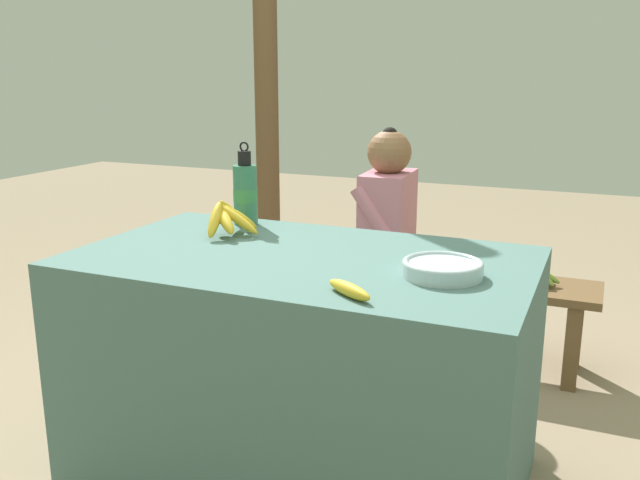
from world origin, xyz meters
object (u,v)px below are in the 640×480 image
object	(u,v)px
banana_bunch_ripe	(228,218)
support_post_near	(266,69)
seated_vendor	(378,225)
banana_bunch_green	(536,272)
loose_banana_front	(349,290)
water_bottle	(245,193)
serving_bowl	(442,268)
wooden_bench	(440,288)

from	to	relation	value
banana_bunch_ripe	support_post_near	world-z (taller)	support_post_near
seated_vendor	banana_bunch_green	distance (m)	0.73
loose_banana_front	support_post_near	distance (m)	2.29
banana_bunch_ripe	water_bottle	distance (m)	0.19
banana_bunch_ripe	serving_bowl	bearing A→B (deg)	-12.85
serving_bowl	banana_bunch_green	xyz separation A→B (m)	(0.14, 1.18, -0.32)
serving_bowl	banana_bunch_ripe	bearing A→B (deg)	167.15
banana_bunch_ripe	wooden_bench	xyz separation A→B (m)	(0.51, 1.00, -0.49)
banana_bunch_ripe	support_post_near	size ratio (longest dim) A/B	0.10
serving_bowl	banana_bunch_green	bearing A→B (deg)	83.10
seated_vendor	support_post_near	size ratio (longest dim) A/B	0.40
banana_bunch_ripe	support_post_near	distance (m)	1.64
serving_bowl	seated_vendor	size ratio (longest dim) A/B	0.21
banana_bunch_ripe	seated_vendor	size ratio (longest dim) A/B	0.24
banana_bunch_ripe	wooden_bench	world-z (taller)	banana_bunch_ripe
wooden_bench	water_bottle	bearing A→B (deg)	-123.36
water_bottle	support_post_near	xyz separation A→B (m)	(-0.57, 1.26, 0.44)
banana_bunch_ripe	support_post_near	bearing A→B (deg)	112.75
loose_banana_front	seated_vendor	distance (m)	1.46
loose_banana_front	banana_bunch_ripe	bearing A→B (deg)	144.32
serving_bowl	water_bottle	bearing A→B (deg)	156.36
support_post_near	loose_banana_front	bearing A→B (deg)	-57.18
banana_bunch_ripe	serving_bowl	distance (m)	0.80
loose_banana_front	support_post_near	bearing A→B (deg)	122.82
banana_bunch_ripe	seated_vendor	xyz separation A→B (m)	(0.21, 0.97, -0.21)
support_post_near	seated_vendor	bearing A→B (deg)	-30.04
wooden_bench	banana_bunch_green	size ratio (longest dim) A/B	5.17
wooden_bench	seated_vendor	xyz separation A→B (m)	(-0.30, -0.03, 0.28)
serving_bowl	wooden_bench	world-z (taller)	serving_bowl
banana_bunch_green	water_bottle	bearing A→B (deg)	-139.26
banana_bunch_green	wooden_bench	bearing A→B (deg)	179.78
serving_bowl	support_post_near	size ratio (longest dim) A/B	0.08
wooden_bench	support_post_near	xyz separation A→B (m)	(-1.11, 0.44, 0.98)
seated_vendor	support_post_near	distance (m)	1.17
loose_banana_front	wooden_bench	world-z (taller)	loose_banana_front
wooden_bench	banana_bunch_green	world-z (taller)	banana_bunch_green
banana_bunch_green	support_post_near	size ratio (longest dim) A/B	0.10
loose_banana_front	seated_vendor	world-z (taller)	seated_vendor
water_bottle	loose_banana_front	world-z (taller)	water_bottle
seated_vendor	banana_bunch_green	world-z (taller)	seated_vendor
banana_bunch_ripe	banana_bunch_green	xyz separation A→B (m)	(0.92, 1.00, -0.36)
water_bottle	seated_vendor	xyz separation A→B (m)	(0.25, 0.79, -0.26)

